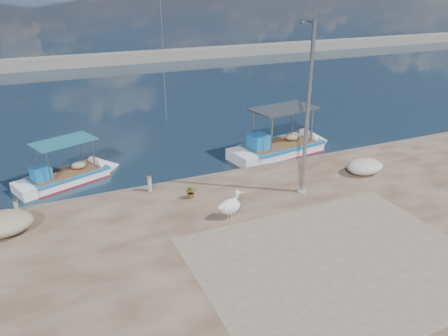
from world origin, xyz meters
The scene contains 12 objects.
ground centered at (0.00, 0.00, 0.00)m, with size 1400.00×1400.00×0.00m, color #162635.
quay_patch centered at (1.00, -3.00, 0.50)m, with size 9.00×7.00×0.01m, color gray.
breakwater centered at (0.00, 40.00, 0.60)m, with size 120.00×2.20×7.50m.
boat_left centered at (-6.23, 8.09, 0.19)m, with size 5.21×3.28×2.39m.
boat_right centered at (4.94, 7.19, 0.24)m, with size 6.54×2.98×3.03m.
pelican centered at (-0.99, 0.99, 1.02)m, with size 1.13×0.54×1.11m.
lamp_post centered at (2.76, 1.84, 3.80)m, with size 0.44×0.96×7.00m.
bollard_near centered at (-3.16, 4.50, 0.91)m, with size 0.25×0.25×0.76m.
bollard_far centered at (-8.38, 4.53, 0.86)m, with size 0.22×0.22×0.67m.
potted_plant centered at (-1.77, 3.18, 0.77)m, with size 0.49×0.42×0.54m, color #33722D.
net_pile_d centered at (6.52, 2.29, 0.84)m, with size 1.80×1.35×0.67m, color beige.
net_pile_b centered at (-8.81, 3.25, 0.90)m, with size 2.04×1.58×0.79m, color tan.
Camera 1 is at (-7.09, -12.18, 8.76)m, focal length 35.00 mm.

